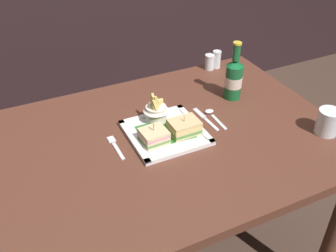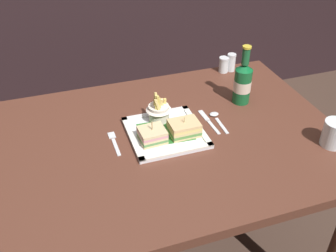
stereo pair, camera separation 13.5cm
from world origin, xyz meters
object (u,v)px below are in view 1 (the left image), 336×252
at_px(sandwich_half_right, 184,127).
at_px(fork, 115,146).
at_px(beer_bottle, 234,78).
at_px(sandwich_half_left, 154,136).
at_px(square_plate, 165,133).
at_px(water_glass, 328,123).
at_px(knife, 204,118).
at_px(salt_shaker, 210,63).
at_px(pepper_shaker, 217,60).
at_px(dining_table, 171,158).
at_px(spoon, 212,114).
at_px(fries_cup, 156,111).

xyz_separation_m(sandwich_half_right, fork, (-0.24, 0.05, -0.03)).
bearing_deg(fork, beer_bottle, 10.49).
bearing_deg(sandwich_half_left, fork, 159.59).
relative_size(square_plate, sandwich_half_left, 2.84).
height_order(water_glass, knife, water_glass).
relative_size(sandwich_half_right, salt_shaker, 1.48).
height_order(knife, salt_shaker, salt_shaker).
distance_m(sandwich_half_left, pepper_shaker, 0.64).
distance_m(dining_table, spoon, 0.23).
height_order(square_plate, sandwich_half_right, sandwich_half_right).
height_order(sandwich_half_right, fries_cup, fries_cup).
bearing_deg(square_plate, spoon, 9.70).
relative_size(water_glass, spoon, 0.69).
relative_size(sandwich_half_left, spoon, 0.69).
relative_size(fork, knife, 0.83).
relative_size(beer_bottle, pepper_shaker, 2.94).
bearing_deg(pepper_shaker, water_glass, -82.14).
relative_size(square_plate, fork, 1.97).
distance_m(fork, pepper_shaker, 0.71).
xyz_separation_m(dining_table, water_glass, (0.51, -0.22, 0.14)).
height_order(beer_bottle, fork, beer_bottle).
bearing_deg(beer_bottle, square_plate, -162.21).
relative_size(dining_table, beer_bottle, 5.05).
xyz_separation_m(spoon, pepper_shaker, (0.22, 0.33, 0.03)).
xyz_separation_m(fries_cup, salt_shaker, (0.40, 0.29, -0.02)).
distance_m(fries_cup, fork, 0.20).
height_order(dining_table, salt_shaker, salt_shaker).
xyz_separation_m(salt_shaker, pepper_shaker, (0.04, 0.00, 0.00)).
height_order(water_glass, fork, water_glass).
bearing_deg(fries_cup, spoon, -11.67).
relative_size(fork, spoon, 0.99).
bearing_deg(fork, water_glass, -19.66).
bearing_deg(pepper_shaker, dining_table, -137.45).
height_order(sandwich_half_left, beer_bottle, beer_bottle).
height_order(dining_table, sandwich_half_left, sandwich_half_left).
relative_size(knife, salt_shaker, 2.27).
bearing_deg(dining_table, spoon, 15.37).
bearing_deg(fries_cup, dining_table, -83.11).
distance_m(fries_cup, beer_bottle, 0.36).
bearing_deg(fries_cup, salt_shaker, 36.10).
bearing_deg(dining_table, water_glass, -23.29).
bearing_deg(spoon, pepper_shaker, 56.12).
bearing_deg(sandwich_half_right, knife, 27.49).
bearing_deg(beer_bottle, spoon, -151.43).
xyz_separation_m(water_glass, salt_shaker, (-0.12, 0.61, -0.01)).
height_order(fries_cup, pepper_shaker, fries_cup).
bearing_deg(sandwich_half_left, salt_shaker, 41.40).
bearing_deg(water_glass, sandwich_half_right, 156.13).
bearing_deg(pepper_shaker, salt_shaker, -180.00).
distance_m(sandwich_half_left, sandwich_half_right, 0.12).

